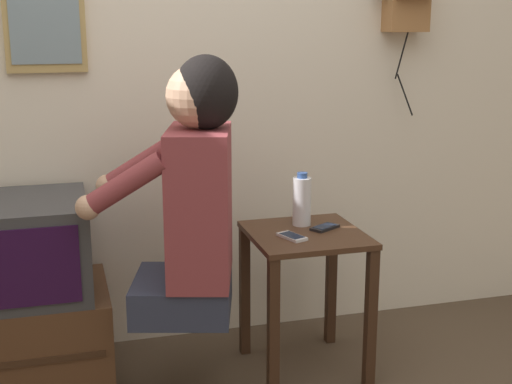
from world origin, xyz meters
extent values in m
cube|color=silver|center=(0.00, 1.23, 1.27)|extent=(6.80, 0.05, 2.55)
cube|color=#422819|center=(0.43, 0.75, 0.58)|extent=(0.45, 0.46, 0.02)
cube|color=#382215|center=(0.24, 0.54, 0.29)|extent=(0.04, 0.04, 0.57)
cube|color=#382215|center=(0.63, 0.54, 0.29)|extent=(0.04, 0.04, 0.57)
cube|color=#382215|center=(0.24, 0.95, 0.29)|extent=(0.04, 0.04, 0.57)
cube|color=#382215|center=(0.63, 0.95, 0.29)|extent=(0.04, 0.04, 0.57)
cube|color=#2D3347|center=(-0.08, 0.69, 0.40)|extent=(0.45, 0.45, 0.14)
cube|color=brown|center=(-0.01, 0.67, 0.76)|extent=(0.32, 0.43, 0.56)
sphere|color=tan|center=(-0.01, 0.67, 1.15)|extent=(0.23, 0.23, 0.23)
ellipsoid|color=black|center=(0.02, 0.66, 1.17)|extent=(0.29, 0.29, 0.26)
cylinder|color=brown|center=(-0.28, 0.58, 0.87)|extent=(0.31, 0.16, 0.23)
cylinder|color=brown|center=(-0.19, 0.89, 0.87)|extent=(0.31, 0.16, 0.23)
sphere|color=tan|center=(-0.41, 0.62, 0.79)|extent=(0.09, 0.09, 0.09)
sphere|color=tan|center=(-0.32, 0.93, 0.79)|extent=(0.09, 0.09, 0.09)
cube|color=#51331E|center=(-0.65, 0.93, 0.19)|extent=(0.62, 0.50, 0.39)
cube|color=#392315|center=(-0.65, 0.67, 0.21)|extent=(0.56, 0.01, 0.02)
cube|color=#38383A|center=(-0.64, 0.93, 0.57)|extent=(0.47, 0.50, 0.37)
cube|color=#280F33|center=(-0.64, 0.68, 0.57)|extent=(0.38, 0.01, 0.29)
cylinder|color=black|center=(1.02, 1.14, 1.26)|extent=(0.04, 0.04, 0.22)
cylinder|color=black|center=(1.05, 1.14, 1.08)|extent=(0.07, 0.06, 0.19)
cube|color=tan|center=(-0.51, 1.19, 1.45)|extent=(0.31, 0.02, 0.49)
cube|color=gray|center=(-0.51, 1.18, 1.45)|extent=(0.27, 0.01, 0.42)
cube|color=silver|center=(0.36, 0.69, 0.60)|extent=(0.10, 0.14, 0.01)
cube|color=black|center=(0.36, 0.69, 0.60)|extent=(0.08, 0.11, 0.00)
cube|color=black|center=(0.52, 0.77, 0.60)|extent=(0.14, 0.12, 0.01)
cube|color=black|center=(0.52, 0.77, 0.60)|extent=(0.11, 0.09, 0.00)
cylinder|color=silver|center=(0.45, 0.85, 0.69)|extent=(0.08, 0.08, 0.20)
cylinder|color=#2D4C8C|center=(0.45, 0.85, 0.80)|extent=(0.04, 0.04, 0.02)
camera|label=1|loc=(-0.50, -1.80, 1.42)|focal=50.00mm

